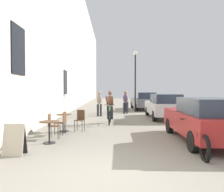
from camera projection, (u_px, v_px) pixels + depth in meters
ground_plane at (111, 177)px, 4.37m from camera, size 88.00×88.00×0.00m
building_facade_left at (68, 30)px, 18.15m from camera, size 0.54×68.00×13.43m
cafe_table_near at (49, 127)px, 7.14m from camera, size 0.64×0.64×0.72m
cafe_chair_near_toward_street at (52, 124)px, 7.81m from camera, size 0.38×0.38×0.89m
cafe_table_mid at (64, 119)px, 9.24m from camera, size 0.64×0.64×0.72m
cafe_chair_mid_toward_street at (80, 119)px, 9.33m from camera, size 0.45×0.45×0.89m
cafe_chair_mid_toward_wall at (62, 121)px, 8.54m from camera, size 0.44×0.44×0.89m
sandwich_board_sign at (15, 139)px, 5.83m from camera, size 0.56×0.39×0.84m
cyclist_on_bicycle at (110, 108)px, 11.48m from camera, size 0.52×1.76×1.74m
pedestrian_near at (99, 102)px, 14.55m from camera, size 0.37×0.29×1.66m
pedestrian_mid at (125, 101)px, 16.25m from camera, size 0.34×0.24×1.67m
pedestrian_far at (126, 100)px, 17.67m from camera, size 0.36×0.27×1.66m
street_lamp at (135, 73)px, 17.69m from camera, size 0.32×0.32×4.90m
parked_car_nearest at (204, 119)px, 7.32m from camera, size 1.88×4.23×1.48m
parked_car_second at (164, 106)px, 13.39m from camera, size 1.89×4.28×1.51m
parked_car_third at (144, 101)px, 19.63m from camera, size 1.96×4.41×1.55m
parked_motorcycle at (196, 138)px, 6.05m from camera, size 0.62×2.14×0.92m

